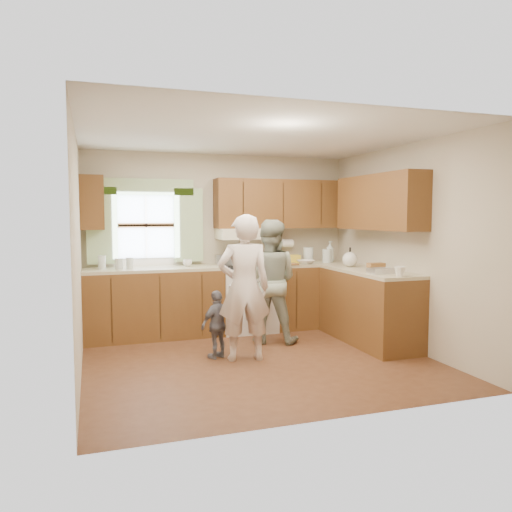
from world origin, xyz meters
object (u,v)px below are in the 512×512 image
object	(u,v)px
stove	(246,298)
woman_left	(244,288)
child	(218,324)
woman_right	(269,281)

from	to	relation	value
stove	woman_left	distance (m)	1.48
woman_left	child	size ratio (longest dim) A/B	2.10
woman_right	child	size ratio (longest dim) A/B	2.02
stove	child	xyz separation A→B (m)	(-0.72, -1.21, -0.07)
woman_left	woman_right	bearing A→B (deg)	-121.48
woman_right	stove	bearing A→B (deg)	-54.35
stove	woman_left	world-z (taller)	woman_left
woman_left	woman_right	distance (m)	0.87
woman_left	child	distance (m)	0.53
woman_right	child	distance (m)	1.04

